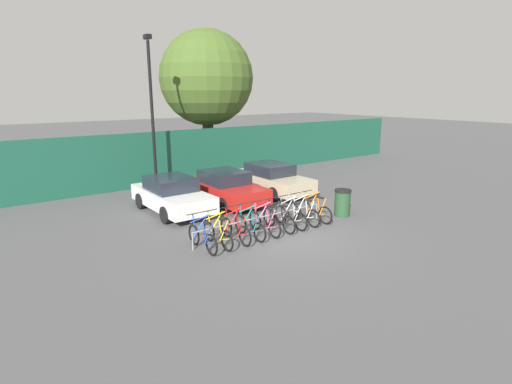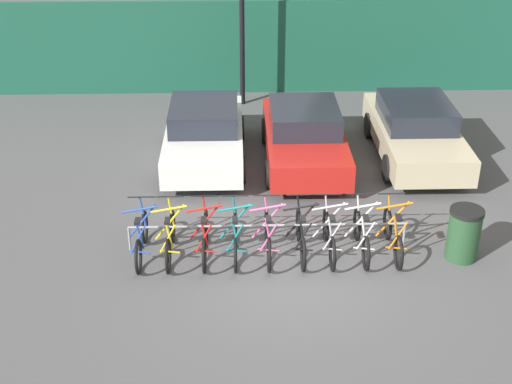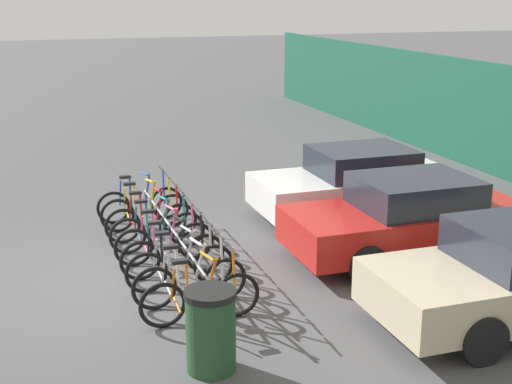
{
  "view_description": "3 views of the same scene",
  "coord_description": "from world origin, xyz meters",
  "px_view_note": "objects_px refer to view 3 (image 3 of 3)",
  "views": [
    {
      "loc": [
        -8.27,
        -9.42,
        4.62
      ],
      "look_at": [
        0.42,
        2.1,
        1.01
      ],
      "focal_mm": 28.0,
      "sensor_mm": 36.0,
      "label": 1
    },
    {
      "loc": [
        -0.96,
        -10.87,
        7.44
      ],
      "look_at": [
        -0.62,
        1.09,
        1.05
      ],
      "focal_mm": 50.0,
      "sensor_mm": 36.0,
      "label": 2
    },
    {
      "loc": [
        10.71,
        -1.65,
        4.41
      ],
      "look_at": [
        -0.38,
        2.13,
        1.1
      ],
      "focal_mm": 50.0,
      "sensor_mm": 36.0,
      "label": 3
    }
  ],
  "objects_px": {
    "bicycle_red": "(152,221)",
    "car_red": "(409,218)",
    "bicycle_orange": "(200,297)",
    "bicycle_teal": "(158,230)",
    "bike_rack": "(173,233)",
    "bicycle_blue": "(140,203)",
    "bicycle_yellow": "(145,211)",
    "bicycle_pink": "(165,241)",
    "trash_bin": "(211,330)",
    "car_white": "(357,183)",
    "bicycle_white": "(190,281)",
    "bicycle_silver": "(180,266)",
    "bicycle_black": "(173,254)"
  },
  "relations": [
    {
      "from": "bicycle_teal",
      "to": "car_red",
      "type": "relative_size",
      "value": 0.41
    },
    {
      "from": "bicycle_teal",
      "to": "bicycle_yellow",
      "type": "bearing_deg",
      "value": 178.1
    },
    {
      "from": "bicycle_pink",
      "to": "bicycle_white",
      "type": "bearing_deg",
      "value": -3.06
    },
    {
      "from": "bicycle_red",
      "to": "car_red",
      "type": "bearing_deg",
      "value": 59.2
    },
    {
      "from": "bike_rack",
      "to": "bicycle_white",
      "type": "xyz_separation_m",
      "value": [
        1.77,
        -0.15,
        -0.12
      ]
    },
    {
      "from": "bicycle_yellow",
      "to": "bicycle_black",
      "type": "xyz_separation_m",
      "value": [
        2.45,
        0.0,
        0.0
      ]
    },
    {
      "from": "bike_rack",
      "to": "car_red",
      "type": "bearing_deg",
      "value": 75.06
    },
    {
      "from": "bicycle_yellow",
      "to": "bicycle_silver",
      "type": "height_order",
      "value": "same"
    },
    {
      "from": "car_red",
      "to": "trash_bin",
      "type": "bearing_deg",
      "value": -58.27
    },
    {
      "from": "bike_rack",
      "to": "bicycle_white",
      "type": "bearing_deg",
      "value": -4.8
    },
    {
      "from": "bicycle_orange",
      "to": "bicycle_teal",
      "type": "bearing_deg",
      "value": 178.3
    },
    {
      "from": "bicycle_red",
      "to": "bicycle_orange",
      "type": "height_order",
      "value": "same"
    },
    {
      "from": "car_red",
      "to": "bicycle_black",
      "type": "bearing_deg",
      "value": -95.84
    },
    {
      "from": "bike_rack",
      "to": "bicycle_blue",
      "type": "distance_m",
      "value": 2.38
    },
    {
      "from": "bicycle_silver",
      "to": "trash_bin",
      "type": "bearing_deg",
      "value": -0.97
    },
    {
      "from": "car_white",
      "to": "trash_bin",
      "type": "bearing_deg",
      "value": -41.67
    },
    {
      "from": "car_red",
      "to": "bicycle_white",
      "type": "bearing_deg",
      "value": -79.59
    },
    {
      "from": "bike_rack",
      "to": "car_white",
      "type": "bearing_deg",
      "value": 108.06
    },
    {
      "from": "bicycle_white",
      "to": "bicycle_orange",
      "type": "bearing_deg",
      "value": -1.53
    },
    {
      "from": "bicycle_pink",
      "to": "trash_bin",
      "type": "relative_size",
      "value": 1.66
    },
    {
      "from": "bicycle_blue",
      "to": "bicycle_yellow",
      "type": "height_order",
      "value": "same"
    },
    {
      "from": "bicycle_teal",
      "to": "car_red",
      "type": "height_order",
      "value": "car_red"
    },
    {
      "from": "bicycle_blue",
      "to": "bicycle_orange",
      "type": "bearing_deg",
      "value": 0.99
    },
    {
      "from": "bicycle_yellow",
      "to": "bicycle_pink",
      "type": "distance_m",
      "value": 1.83
    },
    {
      "from": "bicycle_pink",
      "to": "bicycle_silver",
      "type": "distance_m",
      "value": 1.16
    },
    {
      "from": "bicycle_yellow",
      "to": "bicycle_black",
      "type": "height_order",
      "value": "same"
    },
    {
      "from": "bicycle_blue",
      "to": "bicycle_yellow",
      "type": "relative_size",
      "value": 1.0
    },
    {
      "from": "bicycle_yellow",
      "to": "bicycle_white",
      "type": "relative_size",
      "value": 1.0
    },
    {
      "from": "trash_bin",
      "to": "car_white",
      "type": "bearing_deg",
      "value": 138.33
    },
    {
      "from": "bicycle_yellow",
      "to": "bicycle_teal",
      "type": "xyz_separation_m",
      "value": [
        1.22,
        0.0,
        0.0
      ]
    },
    {
      "from": "bicycle_yellow",
      "to": "bicycle_orange",
      "type": "relative_size",
      "value": 1.0
    },
    {
      "from": "bicycle_white",
      "to": "bicycle_pink",
      "type": "bearing_deg",
      "value": 178.47
    },
    {
      "from": "bicycle_blue",
      "to": "bicycle_orange",
      "type": "xyz_separation_m",
      "value": [
        4.74,
        0.0,
        0.0
      ]
    },
    {
      "from": "bicycle_white",
      "to": "bicycle_yellow",
      "type": "bearing_deg",
      "value": 178.47
    },
    {
      "from": "bicycle_black",
      "to": "trash_bin",
      "type": "height_order",
      "value": "bicycle_black"
    },
    {
      "from": "bicycle_yellow",
      "to": "bicycle_teal",
      "type": "distance_m",
      "value": 1.22
    },
    {
      "from": "trash_bin",
      "to": "bicycle_teal",
      "type": "bearing_deg",
      "value": 177.31
    },
    {
      "from": "bicycle_yellow",
      "to": "bicycle_red",
      "type": "relative_size",
      "value": 1.0
    },
    {
      "from": "bicycle_pink",
      "to": "bicycle_silver",
      "type": "height_order",
      "value": "same"
    },
    {
      "from": "bicycle_orange",
      "to": "bike_rack",
      "type": "bearing_deg",
      "value": 174.71
    },
    {
      "from": "bicycle_red",
      "to": "car_red",
      "type": "height_order",
      "value": "car_red"
    },
    {
      "from": "bicycle_yellow",
      "to": "bike_rack",
      "type": "bearing_deg",
      "value": 3.85
    },
    {
      "from": "bike_rack",
      "to": "car_white",
      "type": "xyz_separation_m",
      "value": [
        -1.33,
        4.08,
        0.19
      ]
    },
    {
      "from": "bicycle_teal",
      "to": "car_white",
      "type": "relative_size",
      "value": 0.41
    },
    {
      "from": "bicycle_black",
      "to": "bicycle_white",
      "type": "distance_m",
      "value": 1.15
    },
    {
      "from": "bicycle_orange",
      "to": "car_white",
      "type": "xyz_separation_m",
      "value": [
        -3.7,
        4.23,
        0.31
      ]
    },
    {
      "from": "bicycle_yellow",
      "to": "bicycle_red",
      "type": "bearing_deg",
      "value": -0.79
    },
    {
      "from": "bicycle_blue",
      "to": "bicycle_white",
      "type": "xyz_separation_m",
      "value": [
        4.14,
        0.0,
        0.0
      ]
    },
    {
      "from": "bicycle_blue",
      "to": "bicycle_pink",
      "type": "height_order",
      "value": "same"
    },
    {
      "from": "bicycle_red",
      "to": "car_white",
      "type": "distance_m",
      "value": 4.24
    }
  ]
}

